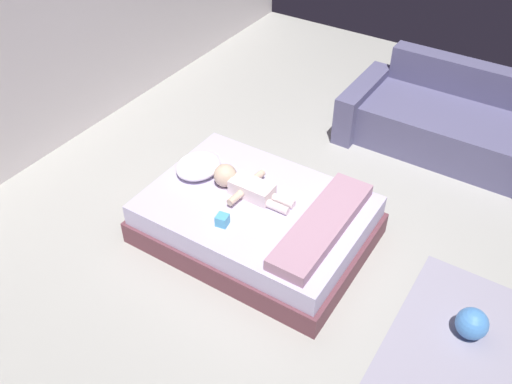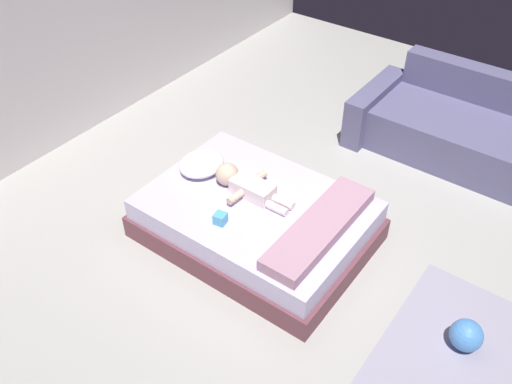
{
  "view_description": "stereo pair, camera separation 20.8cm",
  "coord_description": "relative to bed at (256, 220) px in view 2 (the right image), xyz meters",
  "views": [
    {
      "loc": [
        -2.71,
        -1.08,
        3.15
      ],
      "look_at": [
        -0.04,
        0.63,
        0.47
      ],
      "focal_mm": 38.51,
      "sensor_mm": 36.0,
      "label": 1
    },
    {
      "loc": [
        -2.59,
        -1.25,
        3.15
      ],
      "look_at": [
        -0.04,
        0.63,
        0.47
      ],
      "focal_mm": 38.51,
      "sensor_mm": 36.0,
      "label": 2
    }
  ],
  "objects": [
    {
      "name": "toy_block",
      "position": [
        -0.34,
        0.07,
        0.23
      ],
      "size": [
        0.1,
        0.1,
        0.09
      ],
      "color": "#50AFDD",
      "rests_on": "bed"
    },
    {
      "name": "pillow",
      "position": [
        0.07,
        0.6,
        0.25
      ],
      "size": [
        0.4,
        0.34,
        0.12
      ],
      "color": "white",
      "rests_on": "bed"
    },
    {
      "name": "baby",
      "position": [
        0.05,
        0.15,
        0.26
      ],
      "size": [
        0.45,
        0.69,
        0.18
      ],
      "color": "white",
      "rests_on": "bed"
    },
    {
      "name": "toy_ball",
      "position": [
        -0.02,
        -1.72,
        -0.07
      ],
      "size": [
        0.22,
        0.22,
        0.22
      ],
      "primitive_type": "sphere",
      "color": "#4B8EDD",
      "rests_on": "rug"
    },
    {
      "name": "ground_plane",
      "position": [
        0.04,
        -0.63,
        -0.18
      ],
      "size": [
        8.0,
        8.0,
        0.0
      ],
      "primitive_type": "plane",
      "color": "#ABAAA3"
    },
    {
      "name": "rug",
      "position": [
        -0.16,
        -1.82,
        -0.18
      ],
      "size": [
        1.43,
        1.12,
        0.01
      ],
      "color": "#9994A8",
      "rests_on": "ground_plane"
    },
    {
      "name": "toothbrush",
      "position": [
        0.24,
        0.27,
        0.2
      ],
      "size": [
        0.01,
        0.12,
        0.02
      ],
      "color": "#368ADD",
      "rests_on": "bed"
    },
    {
      "name": "blanket",
      "position": [
        0.0,
        -0.57,
        0.24
      ],
      "size": [
        1.12,
        0.3,
        0.1
      ],
      "color": "#B08298",
      "rests_on": "bed"
    },
    {
      "name": "bed",
      "position": [
        0.0,
        0.0,
        0.0
      ],
      "size": [
        1.24,
        1.73,
        0.37
      ],
      "color": "brown",
      "rests_on": "ground_plane"
    },
    {
      "name": "couch",
      "position": [
        2.1,
        -0.91,
        0.07
      ],
      "size": [
        1.04,
        2.01,
        0.74
      ],
      "color": "slate",
      "rests_on": "ground_plane"
    }
  ]
}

